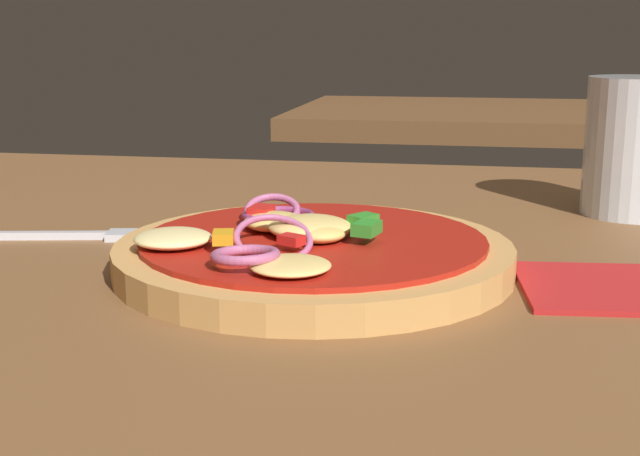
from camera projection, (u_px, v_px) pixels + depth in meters
dining_table at (266, 302)px, 0.48m from camera, size 1.22×0.83×0.04m
pizza at (310, 252)px, 0.48m from camera, size 0.22×0.22×0.04m
fork at (59, 235)px, 0.56m from camera, size 0.18×0.05×0.01m
beer_glass at (635, 155)px, 0.62m from camera, size 0.07×0.07×0.10m
napkin at (628, 288)px, 0.45m from camera, size 0.12×0.10×0.00m
background_table at (516, 119)px, 1.48m from camera, size 0.76×0.48×0.04m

